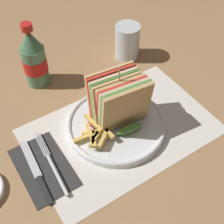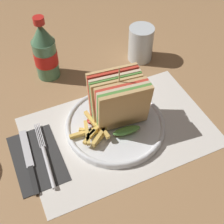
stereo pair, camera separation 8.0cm
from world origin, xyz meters
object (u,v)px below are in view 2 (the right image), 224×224
object	(u,v)px
plate_main	(115,125)
coke_bottle_near	(45,52)
glass_near	(141,45)
knife	(29,161)
fork	(46,160)
club_sandwich	(119,101)

from	to	relation	value
plate_main	coke_bottle_near	world-z (taller)	coke_bottle_near
plate_main	glass_near	distance (m)	0.30
knife	glass_near	bearing A→B (deg)	33.60
fork	glass_near	xyz separation A→B (m)	(0.39, 0.26, 0.04)
plate_main	fork	size ratio (longest dim) A/B	1.30
knife	coke_bottle_near	distance (m)	0.32
club_sandwich	glass_near	distance (m)	0.29
plate_main	club_sandwich	size ratio (longest dim) A/B	1.51
club_sandwich	knife	xyz separation A→B (m)	(-0.25, -0.02, -0.08)
fork	glass_near	size ratio (longest dim) A/B	1.78
coke_bottle_near	knife	bearing A→B (deg)	-115.32
fork	knife	world-z (taller)	fork
plate_main	club_sandwich	world-z (taller)	club_sandwich
knife	coke_bottle_near	size ratio (longest dim) A/B	0.97
knife	glass_near	world-z (taller)	glass_near
plate_main	fork	distance (m)	0.20
fork	coke_bottle_near	distance (m)	0.33
coke_bottle_near	glass_near	world-z (taller)	coke_bottle_near
club_sandwich	glass_near	bearing A→B (deg)	50.79
knife	fork	bearing A→B (deg)	-19.88
plate_main	coke_bottle_near	distance (m)	0.30
knife	coke_bottle_near	xyz separation A→B (m)	(0.13, 0.28, 0.08)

